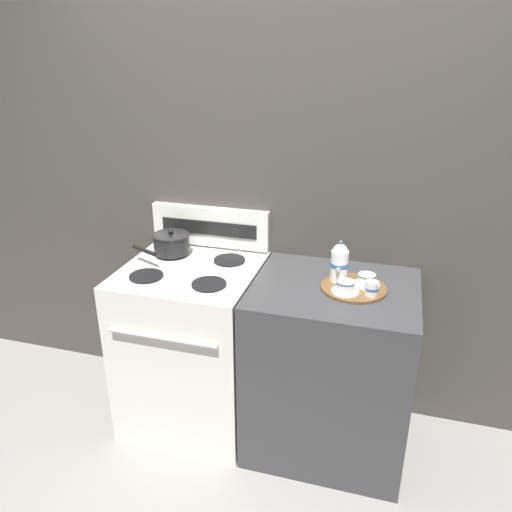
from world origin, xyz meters
TOP-DOWN VIEW (x-y plane):
  - ground_plane at (0.00, 0.00)m, footprint 6.00×6.00m
  - wall_back at (0.00, 0.36)m, footprint 6.00×0.05m
  - stove at (-0.40, -0.00)m, footprint 0.69×0.70m
  - control_panel at (-0.40, 0.31)m, footprint 0.68×0.05m
  - side_counter at (0.35, 0.00)m, footprint 0.79×0.67m
  - saucepan at (-0.57, 0.15)m, footprint 0.26×0.31m
  - serving_tray at (0.44, 0.00)m, footprint 0.31×0.31m
  - teapot at (0.36, 0.05)m, footprint 0.09×0.14m
  - teacup_left at (0.49, 0.03)m, footprint 0.13×0.13m
  - teacup_right at (0.41, -0.07)m, footprint 0.13×0.13m
  - creamer_jug at (0.52, -0.07)m, footprint 0.06×0.06m

SIDE VIEW (x-z plane):
  - ground_plane at x=0.00m, z-range 0.00..0.00m
  - side_counter at x=0.35m, z-range 0.00..0.92m
  - stove at x=-0.40m, z-range 0.00..0.93m
  - serving_tray at x=0.44m, z-range 0.92..0.93m
  - teacup_left at x=0.49m, z-range 0.93..0.99m
  - teacup_right at x=0.41m, z-range 0.93..0.99m
  - creamer_jug at x=0.52m, z-range 0.93..1.00m
  - saucepan at x=-0.57m, z-range 0.92..1.05m
  - teapot at x=0.36m, z-range 0.93..1.13m
  - control_panel at x=-0.40m, z-range 0.93..1.16m
  - wall_back at x=0.00m, z-range 0.00..2.20m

